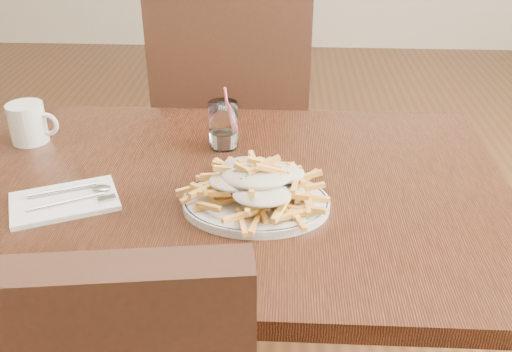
# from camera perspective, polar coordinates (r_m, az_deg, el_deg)

# --- Properties ---
(table) EXTENTS (1.20, 0.80, 0.75)m
(table) POSITION_cam_1_polar(r_m,az_deg,el_deg) (1.23, -3.38, -3.90)
(table) COLOR black
(table) RESTS_ON ground
(chair_far) EXTENTS (0.49, 0.49, 1.05)m
(chair_far) POSITION_cam_1_polar(r_m,az_deg,el_deg) (1.91, -2.32, 6.11)
(chair_far) COLOR black
(chair_far) RESTS_ON ground
(fries_plate) EXTENTS (0.33, 0.30, 0.02)m
(fries_plate) POSITION_cam_1_polar(r_m,az_deg,el_deg) (1.11, -0.00, -2.70)
(fries_plate) COLOR white
(fries_plate) RESTS_ON table
(loaded_fries) EXTENTS (0.29, 0.24, 0.08)m
(loaded_fries) POSITION_cam_1_polar(r_m,az_deg,el_deg) (1.08, -0.00, -0.46)
(loaded_fries) COLOR gold
(loaded_fries) RESTS_ON fries_plate
(napkin) EXTENTS (0.24, 0.20, 0.01)m
(napkin) POSITION_cam_1_polar(r_m,az_deg,el_deg) (1.18, -18.62, -2.42)
(napkin) COLOR white
(napkin) RESTS_ON table
(cutlery) EXTENTS (0.18, 0.14, 0.01)m
(cutlery) POSITION_cam_1_polar(r_m,az_deg,el_deg) (1.18, -18.60, -1.95)
(cutlery) COLOR silver
(cutlery) RESTS_ON napkin
(water_glass) EXTENTS (0.07, 0.07, 0.15)m
(water_glass) POSITION_cam_1_polar(r_m,az_deg,el_deg) (1.33, -3.27, 4.84)
(water_glass) COLOR white
(water_glass) RESTS_ON table
(coffee_mug) EXTENTS (0.12, 0.09, 0.09)m
(coffee_mug) POSITION_cam_1_polar(r_m,az_deg,el_deg) (1.45, -21.78, 4.94)
(coffee_mug) COLOR white
(coffee_mug) RESTS_ON table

